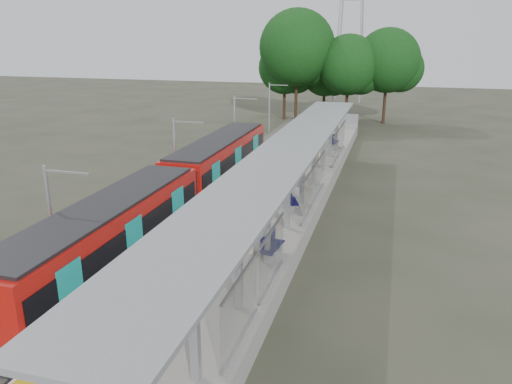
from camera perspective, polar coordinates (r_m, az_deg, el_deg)
trackbed at (r=32.73m, az=-5.39°, el=-0.62°), size 3.00×70.00×0.24m
platform at (r=31.34m, az=2.30°, el=-0.66°), size 6.00×50.00×1.00m
tactile_strip at (r=31.84m, az=-2.15°, el=0.60°), size 0.60×50.00×0.02m
end_fence at (r=55.04m, az=8.46°, el=8.31°), size 6.00×0.10×1.20m
train at (r=27.79m, az=-9.15°, el=0.08°), size 2.74×27.60×3.62m
canopy at (r=26.41m, az=3.86°, el=4.17°), size 3.27×38.00×3.66m
tree_cluster at (r=61.78m, az=8.05°, el=14.84°), size 19.20×11.35×13.29m
catenary_masts at (r=31.74m, az=-9.07°, el=3.89°), size 2.08×48.16×5.40m
bench_near at (r=21.72m, az=1.71°, el=-6.03°), size 0.70×1.73×1.15m
bench_mid at (r=27.79m, az=4.07°, el=-0.87°), size 0.98×1.54×1.01m
bench_far at (r=43.36m, az=8.83°, el=5.76°), size 0.65×1.62×1.08m
info_pillar_near at (r=22.17m, az=-0.71°, el=-5.16°), size 0.38×0.38×1.70m
info_pillar_far at (r=37.61m, az=6.98°, el=4.50°), size 0.45×0.45×2.01m
litter_bin at (r=31.87m, az=5.14°, el=1.35°), size 0.50×0.50×0.87m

